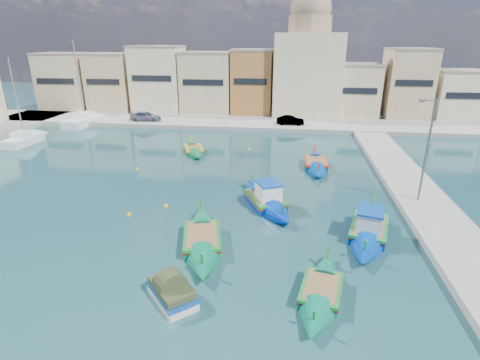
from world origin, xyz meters
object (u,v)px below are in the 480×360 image
(luzzu_cyan_mid, at_px, (316,164))
(luzzu_cyan_south, at_px, (321,292))
(luzzu_turquoise_cabin, at_px, (369,230))
(yacht_midnorth, at_px, (32,138))
(luzzu_green, at_px, (194,151))
(tender_near, at_px, (172,293))
(quay_street_lamp, at_px, (426,151))
(luzzu_blue_cabin, at_px, (266,201))
(luzzu_blue_south, at_px, (202,240))
(church_block, at_px, (308,62))
(yacht_north, at_px, (91,119))

(luzzu_cyan_mid, relative_size, luzzu_cyan_south, 1.19)
(luzzu_turquoise_cabin, height_order, luzzu_cyan_south, luzzu_turquoise_cabin)
(luzzu_turquoise_cabin, distance_m, yacht_midnorth, 41.27)
(luzzu_green, xyz_separation_m, tender_near, (5.15, -24.46, 0.20))
(luzzu_green, bearing_deg, quay_street_lamp, -29.59)
(luzzu_blue_cabin, distance_m, luzzu_cyan_south, 10.84)
(luzzu_turquoise_cabin, height_order, yacht_midnorth, yacht_midnorth)
(quay_street_lamp, xyz_separation_m, luzzu_blue_cabin, (-11.29, -1.49, -3.95))
(luzzu_green, distance_m, tender_near, 25.00)
(luzzu_cyan_mid, bearing_deg, quay_street_lamp, -49.40)
(luzzu_turquoise_cabin, relative_size, yacht_midnorth, 0.93)
(quay_street_lamp, bearing_deg, luzzu_blue_south, -152.39)
(luzzu_green, bearing_deg, church_block, 60.65)
(church_block, xyz_separation_m, luzzu_cyan_mid, (0.42, -25.80, -8.13))
(tender_near, height_order, yacht_midnorth, yacht_midnorth)
(luzzu_cyan_mid, bearing_deg, luzzu_blue_south, -115.88)
(quay_street_lamp, relative_size, luzzu_green, 1.12)
(luzzu_turquoise_cabin, height_order, yacht_north, yacht_north)
(tender_near, xyz_separation_m, yacht_north, (-24.40, 37.85, 0.06))
(yacht_midnorth, bearing_deg, luzzu_blue_south, -39.08)
(luzzu_blue_south, bearing_deg, luzzu_blue_cabin, 60.93)
(luzzu_cyan_south, bearing_deg, yacht_north, 130.74)
(church_block, distance_m, yacht_north, 34.16)
(church_block, height_order, tender_near, church_block)
(tender_near, height_order, yacht_north, yacht_north)
(church_block, xyz_separation_m, tender_near, (-7.54, -47.03, -7.97))
(luzzu_cyan_south, bearing_deg, luzzu_blue_south, 149.44)
(luzzu_blue_cabin, bearing_deg, luzzu_blue_south, -119.07)
(luzzu_turquoise_cabin, bearing_deg, luzzu_blue_south, -165.83)
(luzzu_turquoise_cabin, distance_m, luzzu_cyan_mid, 13.56)
(yacht_midnorth, bearing_deg, luzzu_cyan_south, -37.46)
(quay_street_lamp, xyz_separation_m, tender_near, (-14.99, -13.03, -3.90))
(luzzu_cyan_mid, height_order, luzzu_cyan_south, luzzu_cyan_mid)
(luzzu_blue_cabin, xyz_separation_m, yacht_north, (-28.10, 26.31, 0.11))
(quay_street_lamp, distance_m, luzzu_blue_south, 17.13)
(luzzu_blue_south, height_order, luzzu_cyan_south, luzzu_blue_south)
(yacht_midnorth, bearing_deg, quay_street_lamp, -18.44)
(luzzu_blue_cabin, distance_m, luzzu_blue_south, 7.12)
(tender_near, xyz_separation_m, yacht_midnorth, (-26.14, 26.74, -0.02))
(luzzu_cyan_mid, height_order, luzzu_green, luzzu_cyan_mid)
(luzzu_turquoise_cabin, distance_m, yacht_north, 46.04)
(luzzu_blue_cabin, relative_size, luzzu_green, 1.26)
(luzzu_cyan_mid, distance_m, yacht_midnorth, 34.55)
(church_block, relative_size, luzzu_cyan_south, 2.58)
(luzzu_cyan_mid, bearing_deg, luzzu_turquoise_cabin, -78.83)
(church_block, height_order, luzzu_turquoise_cabin, church_block)
(quay_street_lamp, bearing_deg, luzzu_turquoise_cabin, -130.79)
(quay_street_lamp, distance_m, luzzu_turquoise_cabin, 7.81)
(quay_street_lamp, bearing_deg, yacht_north, 147.78)
(quay_street_lamp, relative_size, luzzu_turquoise_cabin, 0.81)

